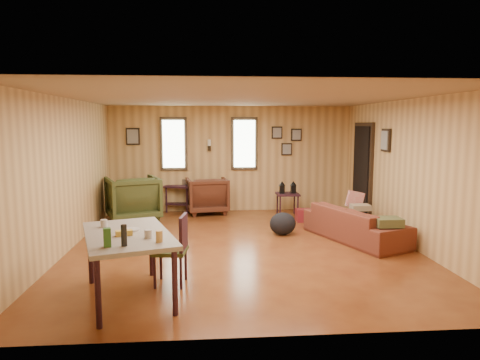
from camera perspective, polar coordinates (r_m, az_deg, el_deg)
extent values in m
cube|color=brown|center=(7.08, 0.26, -8.96)|extent=(5.50, 6.00, 0.02)
cube|color=#997C5B|center=(6.81, 0.27, 10.99)|extent=(5.50, 6.00, 0.02)
cube|color=tan|center=(9.83, -1.19, 2.83)|extent=(5.50, 0.02, 2.40)
cube|color=tan|center=(3.88, 3.94, -4.30)|extent=(5.50, 0.02, 2.40)
cube|color=tan|center=(7.16, -22.33, 0.55)|extent=(0.02, 6.00, 2.40)
cube|color=tan|center=(7.58, 21.54, 0.94)|extent=(0.02, 6.00, 2.40)
cube|color=black|center=(9.78, -8.84, 4.78)|extent=(0.60, 0.05, 1.20)
cube|color=#E0F2D1|center=(9.74, -8.85, 4.76)|extent=(0.48, 0.04, 1.06)
cube|color=black|center=(9.79, 0.58, 4.87)|extent=(0.60, 0.05, 1.20)
cube|color=#E0F2D1|center=(9.75, 0.60, 4.85)|extent=(0.48, 0.04, 1.06)
cube|color=black|center=(9.73, -4.12, 4.24)|extent=(0.07, 0.05, 0.12)
cylinder|color=silver|center=(9.67, -4.12, 4.99)|extent=(0.07, 0.07, 0.14)
cube|color=black|center=(9.37, 16.06, 1.09)|extent=(0.06, 1.00, 2.05)
cube|color=black|center=(9.35, 15.83, 1.09)|extent=(0.04, 0.82, 1.90)
cube|color=black|center=(9.87, 4.95, 6.31)|extent=(0.24, 0.04, 0.28)
cube|color=#9E998C|center=(9.84, 4.98, 6.31)|extent=(0.19, 0.02, 0.22)
cube|color=black|center=(9.96, 7.51, 6.00)|extent=(0.24, 0.04, 0.28)
cube|color=#9E998C|center=(9.93, 7.55, 5.99)|extent=(0.19, 0.02, 0.22)
cube|color=black|center=(9.93, 6.24, 4.11)|extent=(0.24, 0.04, 0.28)
cube|color=#9E998C|center=(9.90, 6.27, 4.10)|extent=(0.19, 0.02, 0.22)
cube|color=black|center=(9.88, -14.09, 5.65)|extent=(0.30, 0.04, 0.38)
cube|color=#9E998C|center=(9.85, -14.12, 5.65)|extent=(0.24, 0.02, 0.31)
cube|color=black|center=(8.30, 18.89, 5.05)|extent=(0.04, 0.34, 0.42)
cube|color=#9E998C|center=(8.29, 18.70, 5.05)|extent=(0.02, 0.27, 0.34)
imported|color=maroon|center=(7.63, 15.10, -4.94)|extent=(1.26, 2.05, 0.77)
imported|color=#4B2416|center=(9.62, -4.44, -1.80)|extent=(0.99, 0.94, 0.90)
imported|color=#3B441F|center=(9.13, -14.09, -2.11)|extent=(1.26, 1.22, 1.02)
cube|color=#31151F|center=(9.88, -8.02, -0.76)|extent=(0.73, 0.69, 0.04)
cube|color=#31151F|center=(9.95, -7.98, -3.03)|extent=(0.66, 0.62, 0.03)
cylinder|color=#31151F|center=(9.83, -9.79, -2.63)|extent=(0.05, 0.05, 0.58)
cylinder|color=#31151F|center=(9.65, -7.08, -2.76)|extent=(0.05, 0.05, 0.58)
cylinder|color=#31151F|center=(10.22, -8.86, -2.22)|extent=(0.05, 0.05, 0.58)
cylinder|color=#31151F|center=(10.05, -6.23, -2.34)|extent=(0.05, 0.05, 0.58)
cube|color=brown|center=(9.92, -8.73, -0.21)|extent=(0.11, 0.05, 0.14)
cube|color=brown|center=(9.83, -7.45, -0.29)|extent=(0.10, 0.05, 0.13)
cube|color=#31151F|center=(9.38, 6.36, -1.88)|extent=(0.48, 0.48, 0.04)
cylinder|color=#31151F|center=(9.20, 5.38, -3.55)|extent=(0.03, 0.03, 0.48)
cylinder|color=#31151F|center=(9.27, 7.72, -3.51)|extent=(0.03, 0.03, 0.48)
cylinder|color=#31151F|center=(9.57, 5.00, -3.12)|extent=(0.03, 0.03, 0.48)
cylinder|color=#31151F|center=(9.64, 7.25, -3.08)|extent=(0.03, 0.03, 0.48)
cube|color=black|center=(9.34, 5.62, -1.25)|extent=(0.11, 0.11, 0.17)
cone|color=black|center=(9.32, 5.63, -0.44)|extent=(0.14, 0.14, 0.10)
cube|color=black|center=(9.39, 7.11, -1.23)|extent=(0.11, 0.11, 0.17)
cone|color=black|center=(9.37, 7.13, -0.42)|extent=(0.14, 0.14, 0.10)
cube|color=maroon|center=(8.93, 8.65, -4.67)|extent=(0.36, 0.26, 0.26)
ellipsoid|color=black|center=(7.80, 5.72, -5.82)|extent=(0.49, 0.38, 0.41)
cube|color=#494D2B|center=(7.05, 19.13, -5.30)|extent=(0.41, 0.33, 0.13)
cube|color=red|center=(8.41, 15.07, -2.53)|extent=(0.36, 0.10, 0.36)
cube|color=gray|center=(8.20, 15.74, -3.52)|extent=(0.35, 0.27, 0.10)
cube|color=gray|center=(5.05, -14.76, -7.13)|extent=(1.32, 1.70, 0.05)
cylinder|color=#31151F|center=(4.51, -18.41, -14.11)|extent=(0.08, 0.08, 0.72)
cylinder|color=#31151F|center=(4.61, -8.69, -13.32)|extent=(0.08, 0.08, 0.72)
cylinder|color=#31151F|center=(5.74, -19.32, -9.46)|extent=(0.08, 0.08, 0.72)
cylinder|color=#31151F|center=(5.82, -11.74, -8.96)|extent=(0.08, 0.08, 0.72)
cylinder|color=#A49E9B|center=(4.77, -12.15, -7.04)|extent=(0.10, 0.10, 0.09)
cylinder|color=#A49E9B|center=(5.40, -17.68, -5.53)|extent=(0.10, 0.10, 0.09)
cube|color=#24511D|center=(4.53, -17.29, -7.33)|extent=(0.09, 0.09, 0.19)
cylinder|color=black|center=(4.50, -15.21, -7.14)|extent=(0.08, 0.08, 0.22)
cylinder|color=#AC8143|center=(4.59, -10.72, -7.38)|extent=(0.09, 0.09, 0.12)
cylinder|color=#A49E9B|center=(5.14, -14.37, -6.45)|extent=(0.25, 0.25, 0.02)
cube|color=gold|center=(4.93, -15.21, -6.83)|extent=(0.20, 0.13, 0.06)
cube|color=#3B441F|center=(5.45, -9.29, -9.31)|extent=(0.45, 0.45, 0.05)
cube|color=#31151F|center=(5.35, -7.55, -6.96)|extent=(0.09, 0.38, 0.44)
cylinder|color=#31151F|center=(5.40, -11.32, -11.94)|extent=(0.04, 0.04, 0.42)
cylinder|color=#31151F|center=(5.34, -7.89, -12.12)|extent=(0.04, 0.04, 0.42)
cylinder|color=#31151F|center=(5.70, -10.50, -10.88)|extent=(0.04, 0.04, 0.42)
cylinder|color=#31151F|center=(5.64, -7.25, -11.04)|extent=(0.04, 0.04, 0.42)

